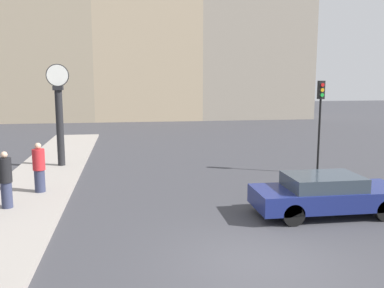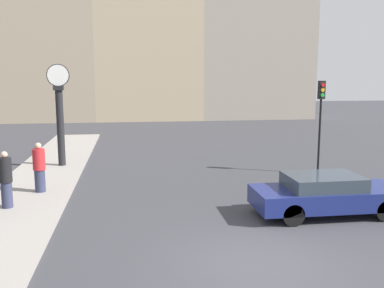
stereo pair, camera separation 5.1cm
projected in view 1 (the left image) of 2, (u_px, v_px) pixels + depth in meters
name	position (u px, v px, depth m)	size (l,w,h in m)	color
ground_plane	(259.00, 263.00, 9.49)	(120.00, 120.00, 0.00)	#38383D
sidewalk_corner	(46.00, 173.00, 18.14)	(2.89, 23.63, 0.11)	gray
building_row	(163.00, 35.00, 40.56)	(30.24, 5.00, 18.09)	gray
sedan_car	(327.00, 194.00, 12.75)	(4.47, 1.75, 1.23)	navy
traffic_light_far	(320.00, 108.00, 17.88)	(0.26, 0.24, 3.94)	black
street_clock	(59.00, 116.00, 19.09)	(0.99, 0.42, 4.54)	black
pedestrian_red_top	(39.00, 168.00, 14.84)	(0.42, 0.42, 1.74)	#2D334C
pedestrian_black_jacket	(6.00, 180.00, 13.02)	(0.39, 0.39, 1.76)	#2D334C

